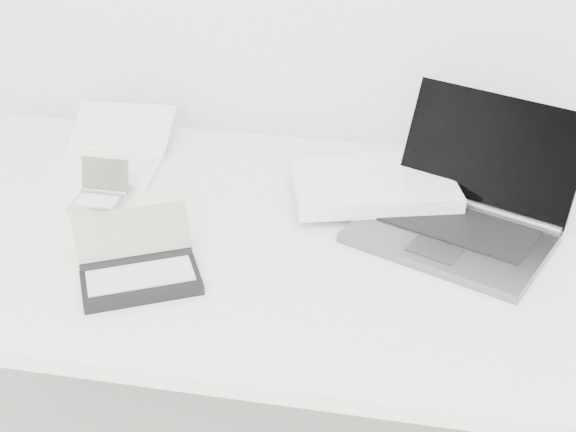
% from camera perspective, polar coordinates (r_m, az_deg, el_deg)
% --- Properties ---
extents(desk, '(1.60, 0.80, 0.73)m').
position_cam_1_polar(desk, '(1.47, 1.44, -2.88)').
color(desk, white).
rests_on(desk, ground).
extents(laptop_large, '(0.56, 0.43, 0.21)m').
position_cam_1_polar(laptop_large, '(1.51, 9.16, 1.28)').
color(laptop_large, slate).
rests_on(laptop_large, desk).
extents(netbook_open_white, '(0.23, 0.29, 0.07)m').
position_cam_1_polar(netbook_open_white, '(1.72, -12.49, 4.14)').
color(netbook_open_white, white).
rests_on(netbook_open_white, desk).
extents(pda_silver, '(0.10, 0.10, 0.08)m').
position_cam_1_polar(pda_silver, '(1.57, -13.20, 1.41)').
color(pda_silver, silver).
rests_on(pda_silver, desk).
extents(palmtop_charcoal, '(0.24, 0.23, 0.09)m').
position_cam_1_polar(palmtop_charcoal, '(1.34, -10.56, -3.75)').
color(palmtop_charcoal, black).
rests_on(palmtop_charcoal, desk).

